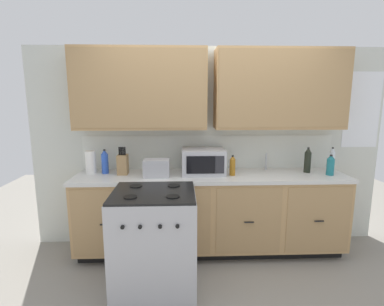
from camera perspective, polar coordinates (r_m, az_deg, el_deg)
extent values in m
plane|color=gray|center=(3.42, 4.01, -20.69)|extent=(8.00, 8.00, 0.00)
cube|color=silver|center=(3.60, 3.18, 0.99)|extent=(4.20, 0.05, 2.36)
cube|color=silver|center=(3.58, 3.21, 0.18)|extent=(3.00, 0.01, 0.40)
cube|color=tan|center=(3.37, -9.89, 12.00)|extent=(1.45, 0.34, 0.88)
cube|color=#A58052|center=(3.20, -10.31, 12.08)|extent=(1.42, 0.01, 0.82)
cube|color=tan|center=(3.52, 16.52, 11.66)|extent=(1.45, 0.34, 0.88)
cube|color=#A58052|center=(3.36, 17.48, 11.69)|extent=(1.42, 0.01, 0.82)
cube|color=white|center=(4.14, 29.92, 7.17)|extent=(0.44, 0.01, 0.90)
cube|color=black|center=(3.68, 3.44, -17.38)|extent=(2.94, 0.48, 0.10)
cube|color=tan|center=(3.47, 3.58, -11.09)|extent=(3.00, 0.60, 0.79)
cube|color=#A88354|center=(3.27, -16.39, -12.91)|extent=(0.69, 0.01, 0.73)
cube|color=black|center=(3.26, -16.44, -13.09)|extent=(0.10, 0.01, 0.01)
cube|color=#A88354|center=(3.17, -2.78, -13.20)|extent=(0.69, 0.01, 0.73)
cube|color=black|center=(3.16, -2.79, -13.40)|extent=(0.10, 0.01, 0.01)
cube|color=#A88354|center=(3.25, 10.88, -12.78)|extent=(0.69, 0.01, 0.73)
cube|color=black|center=(3.24, 10.93, -12.97)|extent=(0.10, 0.01, 0.01)
cube|color=#A88354|center=(3.50, 23.20, -11.80)|extent=(0.69, 0.01, 0.73)
cube|color=black|center=(3.49, 23.29, -11.96)|extent=(0.10, 0.01, 0.01)
cube|color=silver|center=(3.34, 3.66, -4.44)|extent=(3.03, 0.63, 0.04)
cube|color=#A8AAAF|center=(3.50, 14.80, -3.98)|extent=(0.56, 0.38, 0.02)
cube|color=#B7B7BC|center=(2.91, -7.23, -16.41)|extent=(0.76, 0.66, 0.92)
cube|color=black|center=(2.73, -7.46, -7.56)|extent=(0.74, 0.65, 0.02)
cylinder|color=black|center=(2.59, -11.78, -8.31)|extent=(0.12, 0.12, 0.01)
cylinder|color=black|center=(2.56, -3.73, -8.36)|extent=(0.12, 0.12, 0.01)
cylinder|color=black|center=(2.90, -10.75, -6.29)|extent=(0.12, 0.12, 0.01)
cylinder|color=black|center=(2.86, -3.57, -6.30)|extent=(0.12, 0.12, 0.01)
cylinder|color=black|center=(2.50, -13.24, -13.74)|extent=(0.03, 0.02, 0.03)
cylinder|color=black|center=(2.48, -9.97, -13.84)|extent=(0.03, 0.02, 0.03)
cylinder|color=black|center=(2.46, -6.17, -13.91)|extent=(0.03, 0.02, 0.03)
cylinder|color=black|center=(2.46, -2.82, -13.92)|extent=(0.03, 0.02, 0.03)
cube|color=#B7B7BC|center=(3.34, 2.17, -1.61)|extent=(0.48, 0.36, 0.28)
cube|color=black|center=(3.16, 1.71, -2.31)|extent=(0.31, 0.01, 0.19)
cube|color=#28282D|center=(3.18, 5.37, -2.27)|extent=(0.10, 0.01, 0.19)
cube|color=#B7B7BC|center=(3.24, -6.84, -2.89)|extent=(0.28, 0.18, 0.19)
cube|color=black|center=(3.22, -7.76, -1.32)|extent=(0.02, 0.13, 0.01)
cube|color=black|center=(3.21, -5.99, -1.31)|extent=(0.02, 0.13, 0.01)
cube|color=#9C794E|center=(3.40, -13.18, -2.17)|extent=(0.11, 0.14, 0.22)
cylinder|color=black|center=(3.37, -13.82, 0.37)|extent=(0.02, 0.02, 0.09)
cylinder|color=black|center=(3.37, -13.49, 0.37)|extent=(0.02, 0.02, 0.09)
cylinder|color=black|center=(3.36, -13.15, 0.38)|extent=(0.02, 0.02, 0.09)
cylinder|color=black|center=(3.36, -12.82, 0.38)|extent=(0.02, 0.02, 0.09)
cylinder|color=#B2B5BA|center=(3.65, 14.06, -1.54)|extent=(0.02, 0.02, 0.20)
cylinder|color=white|center=(3.53, -18.92, -1.67)|extent=(0.12, 0.12, 0.26)
cylinder|color=black|center=(3.64, 21.34, -1.70)|extent=(0.07, 0.07, 0.23)
cone|color=black|center=(3.62, 21.49, 0.56)|extent=(0.07, 0.07, 0.06)
cylinder|color=black|center=(3.61, 21.52, 0.89)|extent=(0.03, 0.03, 0.02)
cylinder|color=blue|center=(3.49, -16.40, -2.00)|extent=(0.08, 0.08, 0.22)
cone|color=blue|center=(3.47, -16.52, 0.22)|extent=(0.07, 0.07, 0.06)
cylinder|color=black|center=(3.46, -16.54, 0.54)|extent=(0.03, 0.03, 0.02)
cylinder|color=#1E707A|center=(3.62, 25.08, -2.45)|extent=(0.08, 0.08, 0.18)
cone|color=#1E707A|center=(3.60, 25.22, -0.66)|extent=(0.07, 0.07, 0.05)
cylinder|color=black|center=(3.59, 25.24, -0.43)|extent=(0.03, 0.03, 0.02)
cylinder|color=#9E6619|center=(3.30, 7.79, -2.74)|extent=(0.06, 0.06, 0.18)
cone|color=#9E6619|center=(3.28, 7.83, -0.83)|extent=(0.06, 0.06, 0.04)
cylinder|color=black|center=(3.27, 7.84, -0.58)|extent=(0.02, 0.02, 0.02)
cylinder|color=silver|center=(3.86, 25.31, -1.42)|extent=(0.06, 0.06, 0.22)
cone|color=silver|center=(3.84, 25.47, 0.60)|extent=(0.05, 0.05, 0.06)
cylinder|color=black|center=(3.84, 25.49, 0.89)|extent=(0.02, 0.02, 0.02)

